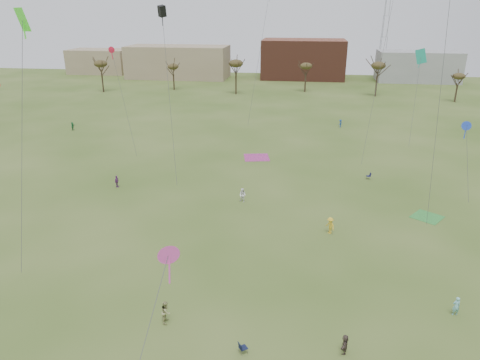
# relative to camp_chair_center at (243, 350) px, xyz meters

# --- Properties ---
(ground) EXTENTS (260.00, 260.00, 0.00)m
(ground) POSITION_rel_camp_chair_center_xyz_m (-2.65, 5.10, -0.26)
(ground) COLOR #37531A
(ground) RESTS_ON ground
(spectator_fore_b) EXTENTS (0.72, 0.90, 1.74)m
(spectator_fore_b) POSITION_rel_camp_chair_center_xyz_m (-5.89, 2.30, 0.61)
(spectator_fore_b) COLOR tan
(spectator_fore_b) RESTS_ON ground
(spectator_fore_c) EXTENTS (0.67, 1.35, 1.39)m
(spectator_fore_c) POSITION_rel_camp_chair_center_xyz_m (6.59, 0.98, 0.44)
(spectator_fore_c) COLOR #4C3E36
(spectator_fore_c) RESTS_ON ground
(flyer_mid_b) EXTENTS (1.20, 1.28, 1.74)m
(flyer_mid_b) POSITION_rel_camp_chair_center_xyz_m (6.39, 17.71, 0.61)
(flyer_mid_b) COLOR gold
(flyer_mid_b) RESTS_ON ground
(flyer_mid_c) EXTENTS (0.62, 0.46, 1.54)m
(flyer_mid_c) POSITION_rel_camp_chair_center_xyz_m (14.98, 6.09, 0.51)
(flyer_mid_c) COLOR #7DCCD1
(flyer_mid_c) RESTS_ON ground
(spectator_mid_d) EXTENTS (0.44, 0.93, 1.54)m
(spectator_mid_d) POSITION_rel_camp_chair_center_xyz_m (-19.74, 26.47, 0.51)
(spectator_mid_d) COLOR #7C3886
(spectator_mid_d) RESTS_ON ground
(spectator_mid_e) EXTENTS (0.99, 0.89, 1.67)m
(spectator_mid_e) POSITION_rel_camp_chair_center_xyz_m (-3.36, 24.16, 0.58)
(spectator_mid_e) COLOR white
(spectator_mid_e) RESTS_ON ground
(flyer_far_a) EXTENTS (0.59, 1.44, 1.51)m
(flyer_far_a) POSITION_rel_camp_chair_center_xyz_m (-39.14, 52.13, 0.50)
(flyer_far_a) COLOR #27753C
(flyer_far_a) RESTS_ON ground
(flyer_far_c) EXTENTS (0.97, 1.10, 1.48)m
(flyer_far_c) POSITION_rel_camp_chair_center_xyz_m (10.26, 61.37, 0.48)
(flyer_far_c) COLOR navy
(flyer_far_c) RESTS_ON ground
(blanket_plum) EXTENTS (4.38, 4.38, 0.03)m
(blanket_plum) POSITION_rel_camp_chair_center_xyz_m (-3.52, 40.84, -0.26)
(blanket_plum) COLOR #AF3584
(blanket_plum) RESTS_ON ground
(blanket_olive) EXTENTS (3.96, 3.96, 0.03)m
(blanket_olive) POSITION_rel_camp_chair_center_xyz_m (17.06, 22.99, -0.26)
(blanket_olive) COLOR green
(blanket_olive) RESTS_ON ground
(camp_chair_center) EXTENTS (0.74, 0.73, 0.87)m
(camp_chair_center) POSITION_rel_camp_chair_center_xyz_m (0.00, 0.00, 0.00)
(camp_chair_center) COLOR #121933
(camp_chair_center) RESTS_ON ground
(camp_chair_right) EXTENTS (0.61, 0.57, 0.87)m
(camp_chair_right) POSITION_rel_camp_chair_center_xyz_m (12.17, 33.89, 0.00)
(camp_chair_right) COLOR #151539
(camp_chair_right) RESTS_ON ground
(kites_aloft) EXTENTS (61.24, 68.02, 25.15)m
(kites_aloft) POSITION_rel_camp_chair_center_xyz_m (-5.23, 37.75, 19.13)
(kites_aloft) COLOR red
(kites_aloft) RESTS_ON ground
(tree_line) EXTENTS (117.44, 49.32, 8.91)m
(tree_line) POSITION_rel_camp_chair_center_xyz_m (-5.50, 84.22, 6.83)
(tree_line) COLOR #3A2B1E
(tree_line) RESTS_ON ground
(building_tan) EXTENTS (32.00, 14.00, 10.00)m
(building_tan) POSITION_rel_camp_chair_center_xyz_m (-37.65, 120.10, 4.74)
(building_tan) COLOR #937F60
(building_tan) RESTS_ON ground
(building_brick) EXTENTS (26.00, 16.00, 12.00)m
(building_brick) POSITION_rel_camp_chair_center_xyz_m (2.35, 125.10, 5.74)
(building_brick) COLOR brown
(building_brick) RESTS_ON ground
(building_grey) EXTENTS (24.00, 12.00, 9.00)m
(building_grey) POSITION_rel_camp_chair_center_xyz_m (37.35, 123.10, 4.24)
(building_grey) COLOR gray
(building_grey) RESTS_ON ground
(building_tan_west) EXTENTS (20.00, 12.00, 8.00)m
(building_tan_west) POSITION_rel_camp_chair_center_xyz_m (-67.65, 127.10, 3.74)
(building_tan_west) COLOR #937F60
(building_tan_west) RESTS_ON ground
(radio_tower) EXTENTS (1.51, 1.72, 41.00)m
(radio_tower) POSITION_rel_camp_chair_center_xyz_m (27.35, 130.10, 18.95)
(radio_tower) COLOR #9EA3A8
(radio_tower) RESTS_ON ground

